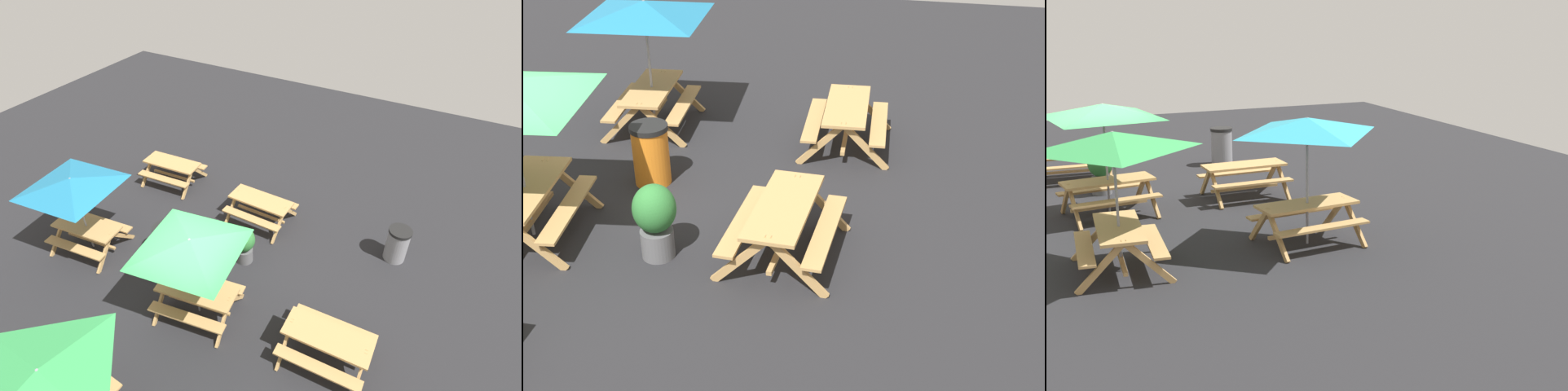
{
  "view_description": "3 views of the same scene",
  "coord_description": "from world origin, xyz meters",
  "views": [
    {
      "loc": [
        4.3,
        -4.69,
        7.95
      ],
      "look_at": [
        -0.01,
        3.29,
        0.9
      ],
      "focal_mm": 28.0,
      "sensor_mm": 36.0,
      "label": 1
    },
    {
      "loc": [
        7.83,
        4.99,
        5.52
      ],
      "look_at": [
        -0.01,
        3.29,
        0.9
      ],
      "focal_mm": 50.0,
      "sensor_mm": 36.0,
      "label": 2
    },
    {
      "loc": [
        -1.74,
        -14.85,
        4.23
      ],
      "look_at": [
        3.25,
        -3.43,
        0.9
      ],
      "focal_mm": 50.0,
      "sensor_mm": 36.0,
      "label": 3
    }
  ],
  "objects": [
    {
      "name": "ground_plane",
      "position": [
        0.0,
        0.0,
        0.0
      ],
      "size": [
        26.52,
        26.52,
        0.0
      ],
      "primitive_type": "plane",
      "color": "#232326",
      "rests_on": "ground"
    },
    {
      "name": "picnic_table_0",
      "position": [
        -3.46,
        3.64,
        0.56
      ],
      "size": [
        1.88,
        1.63,
        0.81
      ],
      "rotation": [
        0.0,
        0.0,
        0.06
      ],
      "color": "tan",
      "rests_on": "ground"
    },
    {
      "name": "picnic_table_1",
      "position": [
        -0.01,
        3.29,
        0.56
      ],
      "size": [
        1.84,
        1.58,
        0.81
      ],
      "rotation": [
        0.0,
        0.0,
        -0.03
      ],
      "color": "tan",
      "rests_on": "ground"
    },
    {
      "name": "picnic_table_5",
      "position": [
        -3.52,
        0.13,
        1.99
      ],
      "size": [
        2.81,
        2.81,
        2.34
      ],
      "rotation": [
        0.0,
        0.0,
        0.1
      ],
      "color": "tan",
      "rests_on": "ground"
    },
    {
      "name": "potted_plant_0",
      "position": [
        0.38,
        1.67,
        0.59
      ],
      "size": [
        0.57,
        0.57,
        1.06
      ],
      "color": "#59595B",
      "rests_on": "ground"
    },
    {
      "name": "trash_bin_orange",
      "position": [
        -1.52,
        0.87,
        0.49
      ],
      "size": [
        0.59,
        0.59,
        0.98
      ],
      "color": "orange",
      "rests_on": "ground"
    }
  ]
}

